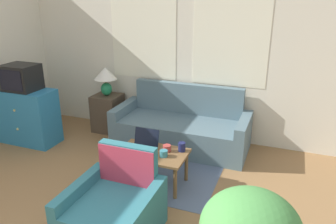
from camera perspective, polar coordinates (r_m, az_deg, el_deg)
The scene contains 13 objects.
wall_back at distance 5.10m, azimuth 3.83°, elevation 9.77°, with size 6.50×0.06×2.60m.
rug at distance 4.59m, azimuth 0.09°, elevation -8.79°, with size 1.49×1.85×0.01m.
couch at distance 4.99m, azimuth 2.43°, elevation -2.88°, with size 2.00×0.84×0.90m.
armchair at distance 3.32m, azimuth -9.17°, elevation -16.65°, with size 0.80×0.82×0.82m.
tv_dresser at distance 5.49m, azimuth -23.29°, elevation -0.66°, with size 0.92×0.46×0.85m.
television at distance 5.32m, azimuth -24.22°, elevation 5.53°, with size 0.49×0.41×0.38m.
side_table at distance 5.61m, azimuth -10.40°, elevation -0.12°, with size 0.44×0.44×0.62m.
table_lamp at distance 5.43m, azimuth -10.82°, elevation 6.06°, with size 0.37×0.37×0.47m.
coffee_table at distance 3.97m, azimuth -2.71°, elevation -7.71°, with size 0.83×0.51×0.43m.
laptop at distance 4.01m, azimuth -4.20°, elevation -5.74°, with size 0.31×0.27×0.23m.
cup_navy at distance 3.94m, azimuth 2.42°, elevation -6.09°, with size 0.09×0.09×0.11m.
cup_yellow at distance 3.83m, azimuth -0.76°, elevation -7.22°, with size 0.09×0.09×0.08m.
cup_white at distance 3.95m, azimuth -0.20°, elevation -6.31°, with size 0.10×0.10×0.08m.
Camera 1 is at (1.47, -1.24, 2.23)m, focal length 35.00 mm.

